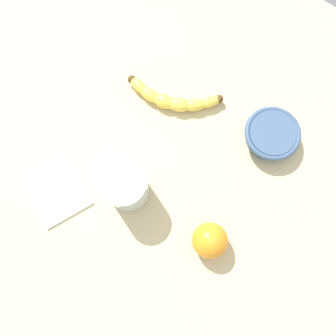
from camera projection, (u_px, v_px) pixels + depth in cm
name	position (u px, v px, depth cm)	size (l,w,h in cm)	color
wooden_tabletop	(155.00, 157.00, 87.25)	(120.00, 120.00, 3.00)	#CBB986
banana	(173.00, 99.00, 87.09)	(11.45, 22.66, 3.44)	yellow
smoothie_glass	(128.00, 189.00, 78.68)	(9.53, 9.53, 11.44)	silver
ceramic_bowl	(271.00, 135.00, 84.01)	(13.08, 13.08, 4.64)	#3D5675
orange_fruit	(210.00, 241.00, 77.61)	(7.85, 7.85, 7.85)	orange
folded_napkin	(57.00, 190.00, 83.66)	(12.04, 13.88, 0.60)	white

